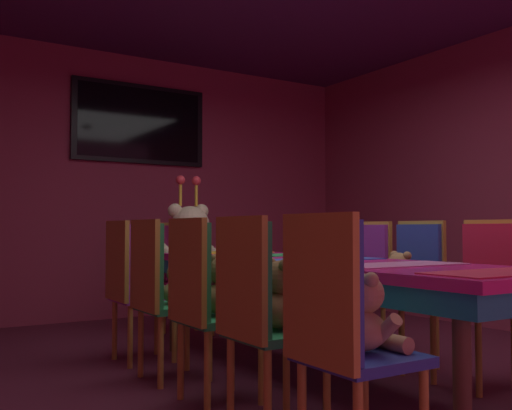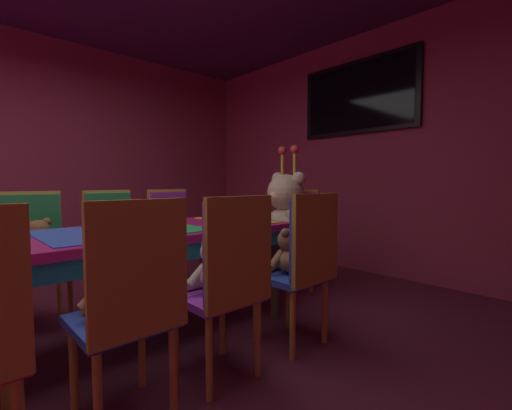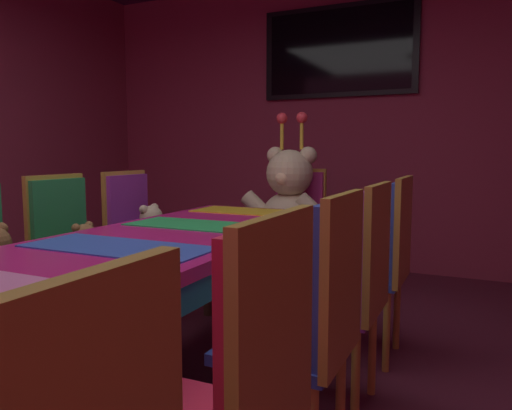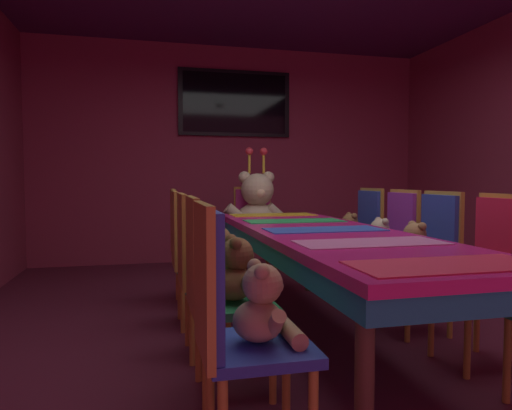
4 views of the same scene
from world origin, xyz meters
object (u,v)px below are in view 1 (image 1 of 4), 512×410
chair_right_4 (318,268)px  wall_tv (140,124)px  chair_right_1 (486,284)px  chair_right_3 (364,273)px  teddy_right_2 (399,278)px  teddy_right_4 (304,270)px  teddy_right_3 (350,274)px  banquet_table (322,274)px  throne_chair (182,266)px  king_teddy_bear (191,248)px  chair_right_2 (414,277)px  chair_left_0 (336,319)px  teddy_left_2 (224,289)px  teddy_left_3 (178,286)px  chair_left_2 (200,292)px  chair_left_1 (255,302)px  teddy_left_0 (365,318)px  teddy_left_1 (282,299)px  chair_left_4 (128,277)px  teddy_left_4 (147,276)px  chair_left_3 (156,283)px

chair_right_4 → wall_tv: (-0.84, 1.98, 1.45)m
chair_right_1 → chair_right_3: 1.08m
wall_tv → teddy_right_2: bearing=-77.7°
teddy_right_4 → teddy_right_3: bearing=88.5°
teddy_right_3 → banquet_table: bearing=38.1°
throne_chair → king_teddy_bear: 0.24m
chair_right_2 → chair_right_1: bearing=90.4°
chair_right_4 → chair_right_3: bearing=88.5°
chair_right_4 → wall_tv: wall_tv is taller
chair_left_0 → wall_tv: size_ratio=0.68×
teddy_left_2 → teddy_left_3: (-0.01, 0.58, -0.03)m
chair_left_2 → chair_right_2: (1.66, 0.05, 0.00)m
chair_left_0 → chair_left_1: (0.02, 0.59, 0.00)m
teddy_left_0 → king_teddy_bear: king_teddy_bear is taller
chair_left_1 → king_teddy_bear: (0.83, 2.41, 0.16)m
teddy_left_1 → wall_tv: (0.68, 3.67, 1.45)m
banquet_table → chair_left_0: (-0.85, -1.15, -0.06)m
teddy_left_3 → throne_chair: throne_chair is taller
chair_right_2 → teddy_right_4: chair_right_2 is taller
banquet_table → teddy_left_1: 0.89m
king_teddy_bear → wall_tv: 1.80m
chair_right_1 → chair_left_2: bearing=-17.2°
banquet_table → chair_left_4: (-0.83, 1.12, -0.06)m
chair_left_4 → teddy_right_4: (1.53, 0.00, -0.01)m
teddy_right_4 → chair_right_3: bearing=102.4°
teddy_right_2 → wall_tv: wall_tv is taller
chair_right_2 → king_teddy_bear: size_ratio=1.05×
chair_left_1 → chair_left_2: size_ratio=1.00×
teddy_left_4 → chair_right_1: size_ratio=0.33×
chair_right_2 → chair_right_3: same height
teddy_right_4 → teddy_left_0: bearing=58.3°
chair_left_2 → teddy_right_2: 1.51m
throne_chair → wall_tv: (0.00, 1.08, 1.45)m
king_teddy_bear → chair_left_1: bearing=-19.0°
teddy_left_2 → teddy_right_2: 1.37m
teddy_right_4 → king_teddy_bear: bearing=-46.2°
teddy_left_0 → teddy_right_2: size_ratio=0.97×
teddy_left_1 → teddy_right_4: bearing=50.6°
chair_right_1 → teddy_right_3: (-0.14, 1.08, -0.01)m
chair_left_1 → wall_tv: size_ratio=0.68×
chair_right_4 → king_teddy_bear: size_ratio=1.05×
teddy_left_1 → chair_left_2: 0.56m
chair_left_0 → teddy_left_0: 0.15m
chair_left_1 → teddy_right_3: bearing=35.9°
teddy_right_4 → king_teddy_bear: king_teddy_bear is taller
chair_left_0 → chair_right_3: 2.37m
chair_left_3 → teddy_left_3: (0.14, 0.00, -0.03)m
wall_tv → teddy_left_1: bearing=-100.6°
wall_tv → chair_right_1: bearing=-77.3°
chair_left_1 → teddy_left_1: size_ratio=2.80×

